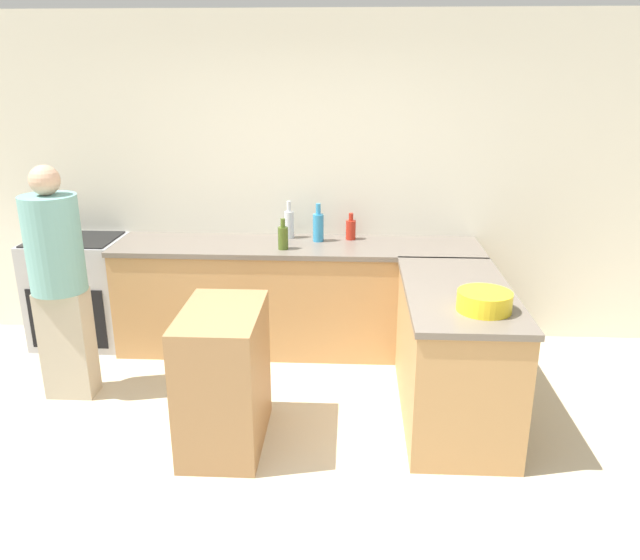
# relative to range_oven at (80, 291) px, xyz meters

# --- Properties ---
(ground_plane) EXTENTS (14.00, 14.00, 0.00)m
(ground_plane) POSITION_rel_range_oven_xyz_m (1.87, -2.05, -0.46)
(ground_plane) COLOR beige
(wall_back) EXTENTS (8.00, 0.06, 2.70)m
(wall_back) POSITION_rel_range_oven_xyz_m (1.87, 0.32, 0.89)
(wall_back) COLOR silver
(wall_back) RESTS_ON ground_plane
(counter_back) EXTENTS (2.97, 0.67, 0.91)m
(counter_back) POSITION_rel_range_oven_xyz_m (1.87, -0.03, -0.00)
(counter_back) COLOR tan
(counter_back) RESTS_ON ground_plane
(counter_peninsula) EXTENTS (0.69, 1.44, 0.91)m
(counter_peninsula) POSITION_rel_range_oven_xyz_m (3.00, -1.05, -0.00)
(counter_peninsula) COLOR tan
(counter_peninsula) RESTS_ON ground_plane
(range_oven) EXTENTS (0.75, 0.59, 0.92)m
(range_oven) POSITION_rel_range_oven_xyz_m (0.00, 0.00, 0.00)
(range_oven) COLOR #ADADB2
(range_oven) RESTS_ON ground_plane
(island_table) EXTENTS (0.48, 0.77, 0.89)m
(island_table) POSITION_rel_range_oven_xyz_m (1.53, -1.47, -0.01)
(island_table) COLOR #997047
(island_table) RESTS_ON ground_plane
(mixing_bowl) EXTENTS (0.32, 0.32, 0.12)m
(mixing_bowl) POSITION_rel_range_oven_xyz_m (3.09, -1.43, 0.51)
(mixing_bowl) COLOR yellow
(mixing_bowl) RESTS_ON counter_peninsula
(olive_oil_bottle) EXTENTS (0.08, 0.08, 0.25)m
(olive_oil_bottle) POSITION_rel_range_oven_xyz_m (1.77, -0.18, 0.55)
(olive_oil_bottle) COLOR #475B1E
(olive_oil_bottle) RESTS_ON counter_back
(hot_sauce_bottle) EXTENTS (0.08, 0.08, 0.22)m
(hot_sauce_bottle) POSITION_rel_range_oven_xyz_m (2.30, 0.14, 0.54)
(hot_sauce_bottle) COLOR red
(hot_sauce_bottle) RESTS_ON counter_back
(vinegar_bottle_clear) EXTENTS (0.08, 0.08, 0.31)m
(vinegar_bottle_clear) POSITION_rel_range_oven_xyz_m (1.79, 0.16, 0.57)
(vinegar_bottle_clear) COLOR silver
(vinegar_bottle_clear) RESTS_ON counter_back
(dish_soap_bottle) EXTENTS (0.09, 0.09, 0.31)m
(dish_soap_bottle) POSITION_rel_range_oven_xyz_m (2.03, 0.07, 0.57)
(dish_soap_bottle) COLOR #338CBF
(dish_soap_bottle) RESTS_ON counter_back
(person_by_range) EXTENTS (0.37, 0.37, 1.67)m
(person_by_range) POSITION_rel_range_oven_xyz_m (0.30, -0.93, 0.44)
(person_by_range) COLOR #ADA38E
(person_by_range) RESTS_ON ground_plane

